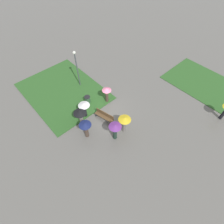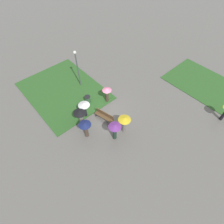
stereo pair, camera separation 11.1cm
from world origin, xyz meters
name	(u,v)px [view 2 (the right image)]	position (x,y,z in m)	size (l,w,h in m)	color
ground_plane	(106,110)	(0.00, 0.00, 0.00)	(90.00, 90.00, 0.00)	#66635E
lawn_patch_near	(64,91)	(-5.25, -1.74, 0.03)	(9.53, 7.27, 0.06)	#2D5B26
lawn_patch_far	(212,88)	(5.53, 10.96, 0.03)	(10.00, 5.76, 0.06)	#2D5B26
park_bench	(104,116)	(0.76, -0.87, 0.48)	(2.02, 0.86, 0.90)	brown
lamp_post	(77,65)	(-4.77, 0.23, 2.80)	(0.32, 0.32, 4.35)	#474C51
trash_bin	(88,99)	(-2.06, -0.74, 0.41)	(0.62, 0.62, 0.82)	#335638
crowd_person_navy	(85,127)	(1.14, -3.27, 1.38)	(1.07, 1.07, 1.91)	#47382D
crowd_person_pink	(107,92)	(-0.82, 0.85, 1.36)	(0.94, 0.94, 1.87)	#47382D
crowd_person_yellow	(124,121)	(2.94, -0.41, 1.41)	(1.11, 1.11, 1.90)	slate
crowd_person_purple	(115,129)	(2.98, -1.56, 1.42)	(1.09, 1.09, 1.98)	#1E3328
crowd_person_white	(84,106)	(-0.76, -1.99, 1.43)	(1.07, 1.07, 1.84)	black
crowd_person_black	(80,114)	(-0.29, -2.78, 1.36)	(1.19, 1.19, 1.79)	slate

